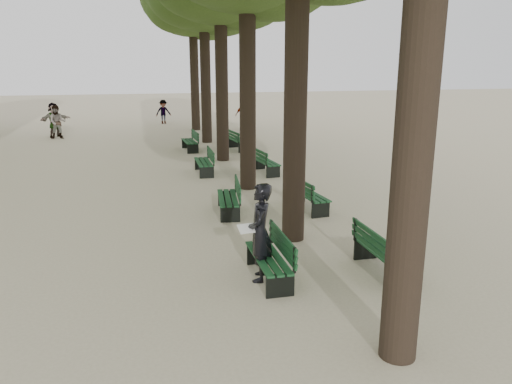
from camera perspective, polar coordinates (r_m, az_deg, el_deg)
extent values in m
plane|color=#BEB290|center=(8.90, 0.66, -12.56)|extent=(120.00, 120.00, 0.00)
cylinder|color=#33261C|center=(6.63, 18.06, 11.16)|extent=(0.52, 0.52, 7.50)
cylinder|color=#33261C|center=(11.22, 4.60, 12.98)|extent=(0.52, 0.52, 7.50)
cylinder|color=#33261C|center=(16.05, -0.97, 13.53)|extent=(0.52, 0.52, 7.50)
cylinder|color=#33261C|center=(20.96, -3.96, 13.77)|extent=(0.52, 0.52, 7.50)
cylinder|color=#33261C|center=(25.91, -5.81, 13.90)|extent=(0.52, 0.52, 7.50)
cylinder|color=#33261C|center=(30.87, -7.07, 13.99)|extent=(0.52, 0.52, 7.50)
cube|color=black|center=(9.70, 1.38, -8.72)|extent=(0.52, 1.80, 0.45)
cube|color=#0E3319|center=(9.61, 1.38, -7.49)|extent=(0.54, 1.80, 0.04)
cube|color=#0E3319|center=(9.58, 3.02, -5.84)|extent=(0.04, 1.80, 0.40)
cube|color=black|center=(13.77, -3.24, -1.58)|extent=(0.73, 1.85, 0.45)
cube|color=#0E3319|center=(13.71, -3.25, -0.67)|extent=(0.75, 1.85, 0.04)
cube|color=#0E3319|center=(13.65, -2.10, 0.45)|extent=(0.25, 1.79, 0.40)
cube|color=black|center=(18.76, -6.02, 2.77)|extent=(0.53, 1.80, 0.45)
cube|color=#0E3319|center=(18.72, -6.04, 3.44)|extent=(0.55, 1.80, 0.04)
cube|color=#0E3319|center=(18.70, -5.21, 4.30)|extent=(0.05, 1.80, 0.40)
cube|color=black|center=(23.74, -7.60, 5.23)|extent=(0.64, 1.83, 0.45)
cube|color=#0E3319|center=(23.71, -7.62, 5.77)|extent=(0.66, 1.83, 0.04)
cube|color=#0E3319|center=(23.72, -6.97, 6.45)|extent=(0.16, 1.80, 0.40)
cube|color=black|center=(10.26, 14.41, -7.85)|extent=(0.53, 1.80, 0.45)
cube|color=#0E3319|center=(10.18, 14.49, -6.68)|extent=(0.55, 1.80, 0.04)
cube|color=#0E3319|center=(9.96, 13.15, -5.41)|extent=(0.05, 1.80, 0.40)
cube|color=black|center=(14.19, 6.05, -1.14)|extent=(0.71, 1.85, 0.45)
cube|color=#0E3319|center=(14.13, 6.08, -0.27)|extent=(0.73, 1.85, 0.04)
cube|color=#0E3319|center=(13.95, 5.07, 0.71)|extent=(0.24, 1.79, 0.40)
cube|color=black|center=(18.73, 1.17, 2.82)|extent=(0.71, 1.84, 0.45)
cube|color=#0E3319|center=(18.68, 1.18, 3.50)|extent=(0.73, 1.85, 0.04)
cube|color=#0E3319|center=(18.54, 0.37, 4.26)|extent=(0.23, 1.79, 0.40)
cube|color=black|center=(23.78, -1.99, 5.37)|extent=(0.76, 1.85, 0.45)
cube|color=#0E3319|center=(23.74, -1.99, 5.90)|extent=(0.78, 1.86, 0.04)
cube|color=#0E3319|center=(23.62, -2.64, 6.51)|extent=(0.28, 1.79, 0.40)
imported|color=black|center=(9.44, 0.47, -4.64)|extent=(0.59, 0.84, 1.90)
cube|color=white|center=(9.36, -1.02, -4.19)|extent=(0.37, 0.29, 0.12)
imported|color=#262628|center=(30.63, -1.35, 8.79)|extent=(1.09, 0.38, 1.85)
imported|color=#262628|center=(29.21, -21.73, 7.43)|extent=(0.89, 0.38, 1.81)
imported|color=#262628|center=(34.57, -10.54, 9.01)|extent=(1.07, 0.52, 1.59)
imported|color=#262628|center=(29.96, -22.07, 7.64)|extent=(1.61, 1.39, 1.90)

